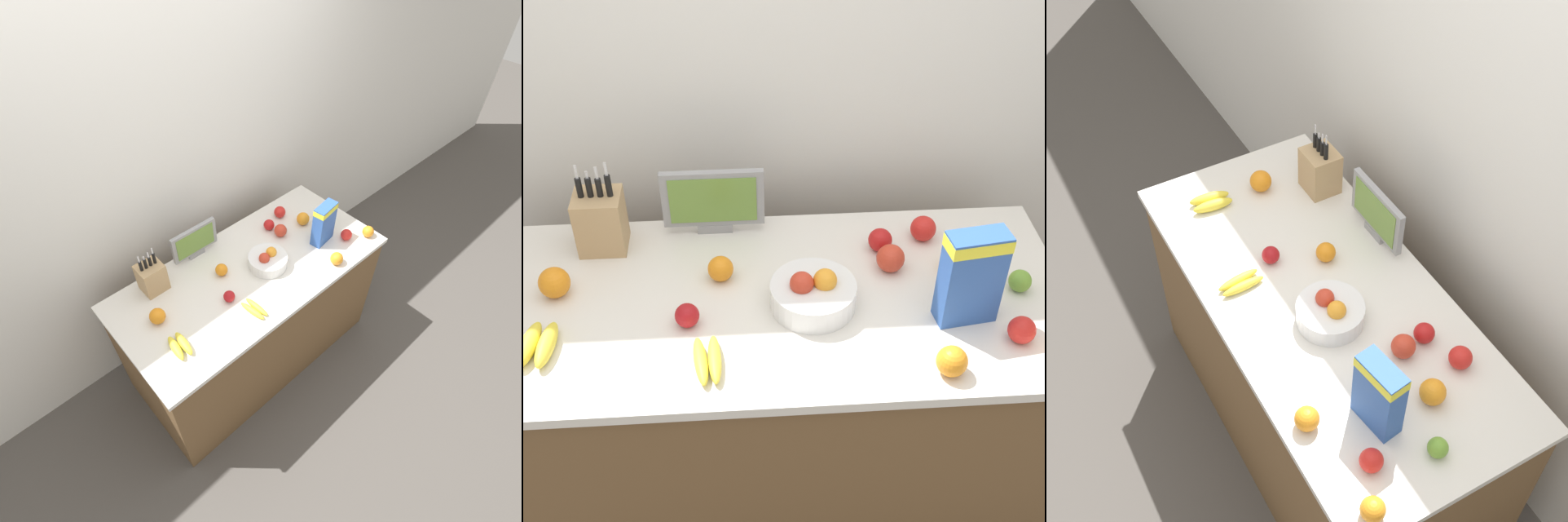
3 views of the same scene
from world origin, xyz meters
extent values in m
plane|color=#514C47|center=(0.00, 0.00, 0.00)|extent=(14.00, 14.00, 0.00)
cube|color=silver|center=(0.00, 0.60, 1.30)|extent=(9.00, 0.06, 2.60)
cube|color=brown|center=(0.00, 0.00, 0.45)|extent=(1.65, 0.75, 0.89)
cube|color=silver|center=(0.00, 0.00, 0.91)|extent=(1.68, 0.78, 0.03)
cube|color=tan|center=(-0.50, 0.27, 1.02)|extent=(0.14, 0.13, 0.18)
cylinder|color=black|center=(-0.54, 0.27, 1.14)|extent=(0.02, 0.02, 0.06)
cube|color=silver|center=(-0.54, 0.27, 1.19)|extent=(0.01, 0.00, 0.04)
cylinder|color=black|center=(-0.51, 0.27, 1.14)|extent=(0.02, 0.02, 0.06)
cube|color=silver|center=(-0.51, 0.27, 1.18)|extent=(0.01, 0.00, 0.02)
cylinder|color=black|center=(-0.48, 0.27, 1.14)|extent=(0.02, 0.02, 0.06)
cube|color=silver|center=(-0.48, 0.27, 1.19)|extent=(0.01, 0.00, 0.04)
cylinder|color=black|center=(-0.46, 0.27, 1.14)|extent=(0.02, 0.02, 0.07)
cube|color=silver|center=(-0.46, 0.27, 1.20)|extent=(0.01, 0.00, 0.04)
cube|color=gray|center=(-0.16, 0.32, 0.94)|extent=(0.11, 0.03, 0.03)
cube|color=gray|center=(-0.16, 0.32, 1.05)|extent=(0.31, 0.02, 0.19)
cube|color=olive|center=(-0.16, 0.31, 1.05)|extent=(0.26, 0.00, 0.15)
cube|color=#2D56A8|center=(0.51, -0.11, 1.06)|extent=(0.17, 0.10, 0.28)
cube|color=yellow|center=(0.51, -0.11, 1.18)|extent=(0.17, 0.10, 0.04)
cylinder|color=silver|center=(0.11, -0.04, 0.96)|extent=(0.24, 0.24, 0.07)
sphere|color=orange|center=(0.14, -0.03, 1.01)|extent=(0.07, 0.07, 0.07)
sphere|color=red|center=(0.08, -0.04, 1.01)|extent=(0.07, 0.07, 0.07)
ellipsoid|color=yellow|center=(-0.64, -0.16, 0.95)|extent=(0.06, 0.17, 0.04)
ellipsoid|color=yellow|center=(-0.59, -0.16, 0.95)|extent=(0.06, 0.16, 0.04)
ellipsoid|color=yellow|center=(-0.16, -0.24, 0.94)|extent=(0.04, 0.17, 0.03)
ellipsoid|color=yellow|center=(-0.20, -0.24, 0.94)|extent=(0.06, 0.17, 0.03)
sphere|color=red|center=(0.47, 0.24, 0.96)|extent=(0.08, 0.08, 0.08)
sphere|color=#6B9E33|center=(0.70, -0.01, 0.96)|extent=(0.06, 0.06, 0.06)
sphere|color=#A31419|center=(-0.24, -0.09, 0.96)|extent=(0.07, 0.07, 0.07)
sphere|color=red|center=(0.64, -0.21, 0.96)|extent=(0.07, 0.07, 0.07)
sphere|color=red|center=(0.33, 0.20, 0.96)|extent=(0.07, 0.07, 0.07)
sphere|color=red|center=(0.35, 0.10, 0.97)|extent=(0.08, 0.08, 0.08)
sphere|color=orange|center=(0.43, -0.30, 0.96)|extent=(0.08, 0.08, 0.08)
sphere|color=orange|center=(-0.15, 0.09, 0.96)|extent=(0.07, 0.07, 0.07)
sphere|color=orange|center=(0.54, 0.08, 0.97)|extent=(0.09, 0.09, 0.09)
sphere|color=orange|center=(-0.61, 0.06, 0.97)|extent=(0.09, 0.09, 0.09)
camera|label=1|loc=(-1.05, -1.25, 2.75)|focal=28.00mm
camera|label=2|loc=(-0.07, -1.50, 2.30)|focal=50.00mm
camera|label=3|loc=(1.41, -0.85, 2.91)|focal=50.00mm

